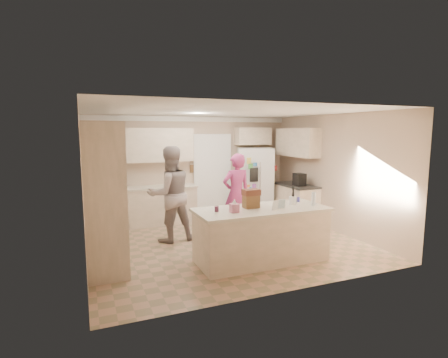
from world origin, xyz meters
name	(u,v)px	position (x,y,z in m)	size (l,w,h in m)	color
floor	(226,244)	(0.00, 0.00, -0.01)	(5.20, 4.60, 0.02)	#A47D62
ceiling	(226,111)	(0.00, 0.00, 2.61)	(5.20, 4.60, 0.02)	white
wall_back	(192,168)	(0.00, 2.31, 1.30)	(5.20, 0.02, 2.60)	#C8AE94
wall_front	(291,200)	(0.00, -2.31, 1.30)	(5.20, 0.02, 2.60)	#C8AE94
wall_left	(82,187)	(-2.61, 0.00, 1.30)	(0.02, 4.60, 2.60)	#C8AE94
wall_right	(334,173)	(2.61, 0.00, 1.30)	(0.02, 4.60, 2.60)	#C8AE94
crown_back	(192,119)	(0.00, 2.26, 2.53)	(5.20, 0.08, 0.12)	white
pantry_bank	(101,191)	(-2.30, 0.20, 1.18)	(0.60, 2.60, 2.35)	beige
back_base_cab	(150,207)	(-1.15, 2.00, 0.44)	(2.20, 0.60, 0.88)	beige
back_countertop	(149,188)	(-1.15, 1.99, 0.90)	(2.24, 0.63, 0.04)	silver
back_upper_cab	(147,145)	(-1.15, 2.12, 1.90)	(2.20, 0.35, 0.80)	beige
doorway_opening	(212,177)	(0.55, 2.28, 1.05)	(0.90, 0.06, 2.10)	black
doorway_casing	(213,177)	(0.55, 2.24, 1.05)	(1.02, 0.03, 2.22)	white
wall_frame_upper	(193,158)	(0.02, 2.27, 1.55)	(0.15, 0.02, 0.20)	brown
wall_frame_lower	(193,169)	(0.02, 2.27, 1.28)	(0.15, 0.02, 0.20)	brown
refrigerator	(255,182)	(1.58, 1.83, 0.90)	(0.90, 0.70, 1.80)	white
fridge_seam	(261,184)	(1.58, 1.48, 0.90)	(0.01, 0.02, 1.78)	gray
fridge_dispenser	(254,175)	(1.36, 1.47, 1.15)	(0.22, 0.03, 0.35)	black
fridge_handle_l	(260,178)	(1.53, 1.46, 1.05)	(0.02, 0.02, 0.85)	silver
fridge_handle_r	(264,178)	(1.63, 1.46, 1.05)	(0.02, 0.02, 0.85)	silver
over_fridge_cab	(253,136)	(1.65, 2.12, 2.10)	(0.95, 0.35, 0.45)	beige
right_base_cab	(296,203)	(2.30, 1.00, 0.44)	(0.60, 1.20, 0.88)	beige
right_countertop	(296,185)	(2.29, 1.00, 0.90)	(0.63, 1.24, 0.04)	#2D2B28
right_upper_cab	(297,142)	(2.43, 1.20, 1.95)	(0.35, 1.50, 0.70)	beige
coffee_maker	(299,180)	(2.25, 0.80, 1.07)	(0.22, 0.28, 0.30)	black
island_base	(261,236)	(0.20, -1.10, 0.44)	(2.20, 0.90, 0.88)	beige
island_top	(262,210)	(0.20, -1.10, 0.90)	(2.28, 0.96, 0.05)	silver
utensil_crock	(293,201)	(0.85, -1.05, 1.00)	(0.13, 0.13, 0.15)	white
tissue_box	(234,208)	(-0.35, -1.20, 1.00)	(0.13, 0.13, 0.14)	#C46A89
tissue_plume	(234,201)	(-0.35, -1.20, 1.10)	(0.08, 0.08, 0.08)	white
dollhouse_body	(251,201)	(0.05, -1.00, 1.04)	(0.26, 0.18, 0.22)	brown
dollhouse_roof	(251,192)	(0.05, -1.00, 1.20)	(0.28, 0.20, 0.10)	#592D1E
jam_jar	(217,209)	(-0.60, -1.05, 0.97)	(0.07, 0.07, 0.09)	#59263F
greeting_card_a	(275,205)	(0.35, -1.30, 1.01)	(0.12, 0.01, 0.16)	white
greeting_card_b	(282,204)	(0.50, -1.25, 1.01)	(0.12, 0.01, 0.16)	silver
water_bottle	(314,199)	(1.15, -1.25, 1.04)	(0.07, 0.07, 0.24)	silver
shaker_salt	(295,200)	(1.02, -0.88, 0.97)	(0.05, 0.05, 0.09)	#3F3AA6
shaker_pepper	(298,200)	(1.09, -0.88, 0.97)	(0.05, 0.05, 0.09)	#3F3AA6
teen_boy	(170,194)	(-0.98, 0.58, 0.97)	(0.94, 0.73, 1.94)	gray
teen_girl	(236,194)	(0.48, 0.58, 0.88)	(0.64, 0.42, 1.75)	#B63A90
fridge_magnets	(262,184)	(1.58, 1.47, 0.90)	(0.76, 0.02, 1.44)	tan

